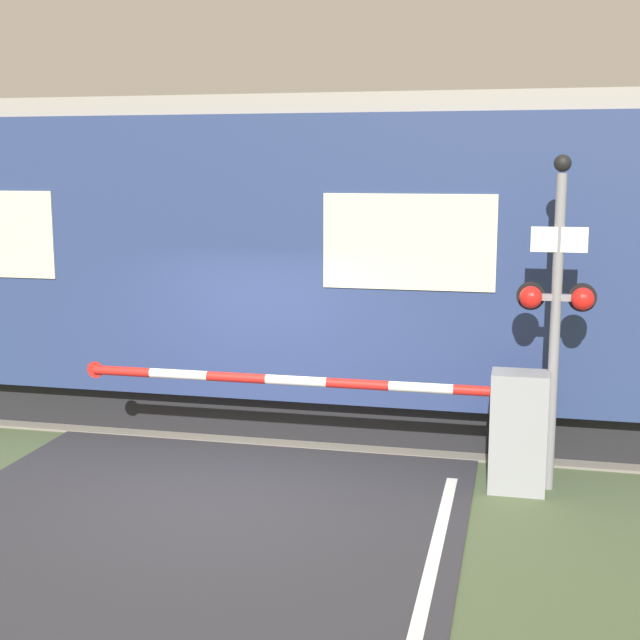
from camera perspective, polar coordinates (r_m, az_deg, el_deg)
The scene contains 5 objects.
ground_plane at distance 9.81m, azimuth -6.59°, elevation -11.03°, with size 80.00×80.00×0.00m, color #475638.
track_bed at distance 12.79m, azimuth -1.68°, elevation -5.84°, with size 36.00×3.20×0.13m.
train at distance 13.80m, azimuth -17.06°, elevation 4.15°, with size 20.23×3.18×4.33m.
crossing_barrier at distance 9.87m, azimuth 10.44°, elevation -6.55°, with size 5.33×0.44×1.32m.
signal_post at distance 9.72m, azimuth 14.88°, elevation 0.99°, with size 0.83×0.26×3.60m.
Camera 1 is at (3.10, -8.62, 3.50)m, focal length 50.00 mm.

